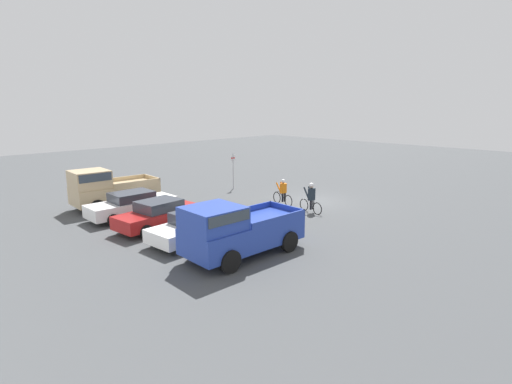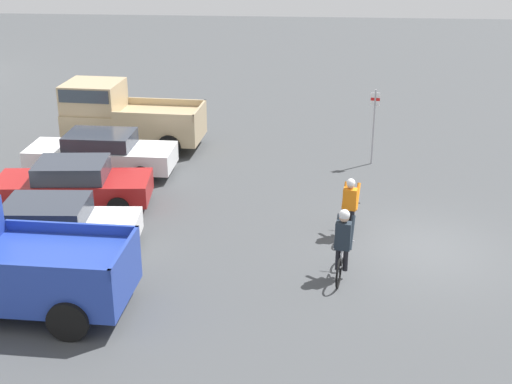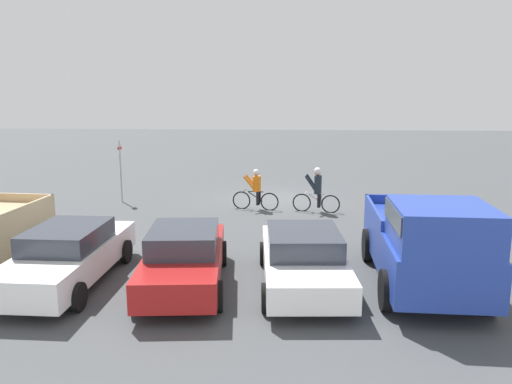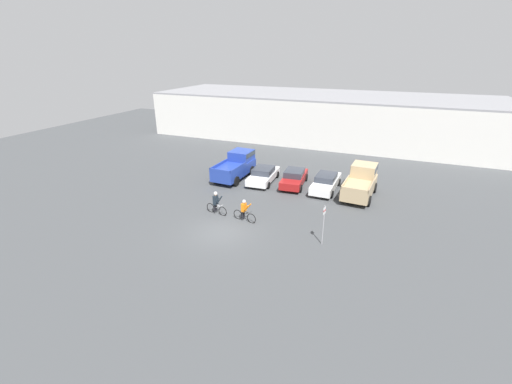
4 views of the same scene
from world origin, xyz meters
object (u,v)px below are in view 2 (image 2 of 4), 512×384
Objects in this scene: cyclist_0 at (350,207)px; cyclist_1 at (343,242)px; sedan_0 at (47,226)px; fire_lane_sign at (374,120)px; sedan_1 at (73,184)px; sedan_2 at (101,153)px; pickup_truck_1 at (121,115)px.

cyclist_1 is (-2.35, 0.26, 0.09)m from cyclist_0.
fire_lane_sign reaches higher than sedan_0.
fire_lane_sign is (4.46, -8.93, 0.84)m from sedan_1.
cyclist_1 reaches higher than cyclist_0.
sedan_0 is 7.85m from cyclist_0.
cyclist_0 is (-4.01, -7.88, 0.09)m from sedan_2.
pickup_truck_1 is 10.47m from cyclist_0.
cyclist_0 reaches higher than sedan_0.
fire_lane_sign reaches higher than sedan_2.
sedan_0 is 0.98× the size of sedan_2.
sedan_2 reaches higher than sedan_0.
cyclist_1 is at bearing -129.79° from sedan_2.
fire_lane_sign is at bearing -63.43° from sedan_1.
cyclist_0 is at bearing -6.30° from cyclist_1.
sedan_1 is at bearing 116.57° from fire_lane_sign.
sedan_2 is 2.65× the size of cyclist_1.
sedan_0 is at bearing 129.89° from fire_lane_sign.
cyclist_1 is 8.14m from fire_lane_sign.
sedan_2 is 9.93m from cyclist_1.
cyclist_1 is at bearing -114.89° from sedan_1.
pickup_truck_1 reaches higher than sedan_1.
sedan_0 is 8.45m from pickup_truck_1.
pickup_truck_1 is 9.01m from fire_lane_sign.
sedan_2 is at bearing 63.06° from cyclist_0.
pickup_truck_1 reaches higher than sedan_2.
cyclist_0 is (-6.84, -7.92, -0.41)m from pickup_truck_1.
fire_lane_sign is (7.26, -8.69, 0.88)m from sedan_0.
fire_lane_sign is at bearing -97.43° from pickup_truck_1.
sedan_0 is 7.46m from cyclist_1.
sedan_2 is at bearing 50.21° from cyclist_1.
cyclist_1 is (-9.18, -7.66, -0.32)m from pickup_truck_1.
cyclist_1 reaches higher than sedan_0.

